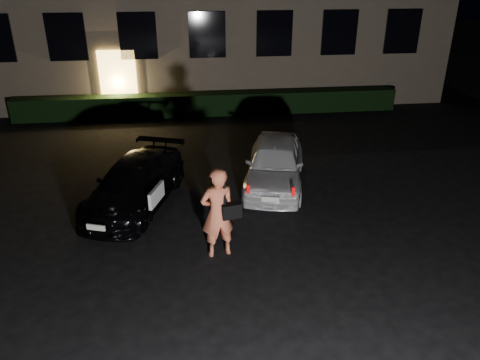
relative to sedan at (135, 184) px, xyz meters
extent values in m
plane|color=black|center=(2.29, -3.11, -0.57)|extent=(80.00, 80.00, 0.00)
cube|color=#FCC35A|center=(-1.21, 7.83, 0.68)|extent=(1.40, 0.10, 2.50)
cube|color=black|center=(-2.91, 7.83, 2.43)|extent=(1.40, 0.10, 1.70)
cube|color=black|center=(-0.31, 7.83, 2.43)|extent=(1.40, 0.10, 1.70)
cube|color=black|center=(2.29, 7.83, 2.43)|extent=(1.40, 0.10, 1.70)
cube|color=black|center=(4.89, 7.83, 2.43)|extent=(1.40, 0.10, 1.70)
cube|color=black|center=(7.49, 7.83, 2.43)|extent=(1.40, 0.10, 1.70)
cube|color=black|center=(10.09, 7.83, 2.43)|extent=(1.40, 0.10, 1.70)
cube|color=black|center=(2.29, 7.39, -0.14)|extent=(15.00, 0.70, 0.85)
imported|color=black|center=(0.00, 0.00, 0.00)|extent=(2.78, 4.22, 1.14)
cube|color=white|center=(0.57, -0.96, 0.13)|extent=(0.33, 0.79, 0.38)
cube|color=silver|center=(-0.66, -1.91, -0.07)|extent=(0.40, 0.17, 0.13)
imported|color=white|center=(3.65, 0.71, 0.06)|extent=(2.35, 3.97, 1.27)
cube|color=red|center=(2.71, -0.89, 0.12)|extent=(0.09, 0.07, 0.21)
cube|color=red|center=(3.73, -1.14, 0.12)|extent=(0.09, 0.07, 0.21)
cube|color=silver|center=(3.21, -1.06, -0.09)|extent=(0.42, 0.14, 0.12)
imported|color=#E06D4C|center=(1.88, -2.45, 0.41)|extent=(0.80, 0.61, 1.96)
cube|color=black|center=(2.14, -2.53, 0.48)|extent=(0.43, 0.26, 0.31)
cube|color=black|center=(2.01, -2.51, 0.92)|extent=(0.06, 0.07, 0.61)
camera|label=1|loc=(1.35, -10.66, 5.01)|focal=35.00mm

